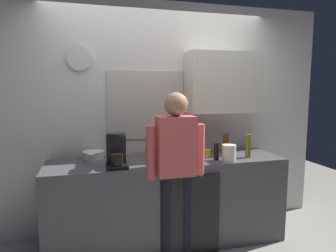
{
  "coord_description": "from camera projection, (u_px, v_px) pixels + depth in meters",
  "views": [
    {
      "loc": [
        -0.76,
        -2.59,
        1.63
      ],
      "look_at": [
        -0.01,
        0.25,
        1.26
      ],
      "focal_mm": 31.42,
      "sensor_mm": 36.0,
      "label": 1
    }
  ],
  "objects": [
    {
      "name": "bottle_clear_soda",
      "position": [
        200.0,
        142.0,
        3.3
      ],
      "size": [
        0.09,
        0.09,
        0.28
      ],
      "primitive_type": "cylinder",
      "color": "#2D8C33",
      "rests_on": "kitchen_counter"
    },
    {
      "name": "back_wall_assembly",
      "position": [
        167.0,
        112.0,
        3.41
      ],
      "size": [
        4.05,
        0.42,
        2.6
      ],
      "color": "white",
      "rests_on": "ground_plane"
    },
    {
      "name": "dishwasher_panel",
      "position": [
        192.0,
        216.0,
        2.84
      ],
      "size": [
        0.56,
        0.02,
        0.81
      ],
      "primitive_type": "cube",
      "color": "black",
      "rests_on": "ground_plane"
    },
    {
      "name": "storage_canister",
      "position": [
        229.0,
        153.0,
        2.97
      ],
      "size": [
        0.14,
        0.14,
        0.17
      ],
      "primitive_type": "cylinder",
      "color": "silver",
      "rests_on": "kitchen_counter"
    },
    {
      "name": "bottle_olive_oil",
      "position": [
        248.0,
        146.0,
        3.14
      ],
      "size": [
        0.06,
        0.06,
        0.25
      ],
      "primitive_type": "cylinder",
      "color": "olive",
      "rests_on": "kitchen_counter"
    },
    {
      "name": "cup_yellow_cup",
      "position": [
        207.0,
        153.0,
        3.15
      ],
      "size": [
        0.07,
        0.07,
        0.08
      ],
      "primitive_type": "cylinder",
      "color": "yellow",
      "rests_on": "kitchen_counter"
    },
    {
      "name": "person_at_sink",
      "position": [
        176.0,
        162.0,
        2.76
      ],
      "size": [
        0.57,
        0.22,
        1.6
      ],
      "rotation": [
        0.0,
        0.0,
        -0.12
      ],
      "color": "black",
      "rests_on": "ground_plane"
    },
    {
      "name": "kitchen_counter",
      "position": [
        168.0,
        201.0,
        3.11
      ],
      "size": [
        2.45,
        0.64,
        0.9
      ],
      "primitive_type": "cube",
      "color": "#4C4C51",
      "rests_on": "ground_plane"
    },
    {
      "name": "cup_blue_mug",
      "position": [
        180.0,
        151.0,
        3.26
      ],
      "size": [
        0.08,
        0.08,
        0.1
      ],
      "primitive_type": "cylinder",
      "color": "#3351B2",
      "rests_on": "kitchen_counter"
    },
    {
      "name": "dish_soap",
      "position": [
        148.0,
        149.0,
        3.23
      ],
      "size": [
        0.06,
        0.06,
        0.18
      ],
      "color": "yellow",
      "rests_on": "kitchen_counter"
    },
    {
      "name": "bottle_amber_beer",
      "position": [
        226.0,
        144.0,
        3.3
      ],
      "size": [
        0.06,
        0.06,
        0.23
      ],
      "primitive_type": "cylinder",
      "color": "brown",
      "rests_on": "kitchen_counter"
    },
    {
      "name": "bottle_dark_sauce",
      "position": [
        217.0,
        151.0,
        3.03
      ],
      "size": [
        0.06,
        0.06,
        0.18
      ],
      "primitive_type": "cylinder",
      "color": "black",
      "rests_on": "kitchen_counter"
    },
    {
      "name": "coffee_maker",
      "position": [
        116.0,
        152.0,
        2.74
      ],
      "size": [
        0.2,
        0.2,
        0.33
      ],
      "color": "black",
      "rests_on": "kitchen_counter"
    },
    {
      "name": "potted_plant",
      "position": [
        172.0,
        149.0,
        2.95
      ],
      "size": [
        0.15,
        0.15,
        0.23
      ],
      "color": "#9E5638",
      "rests_on": "kitchen_counter"
    },
    {
      "name": "mixing_bowl",
      "position": [
        93.0,
        155.0,
        3.09
      ],
      "size": [
        0.22,
        0.22,
        0.08
      ],
      "primitive_type": "cylinder",
      "color": "white",
      "rests_on": "kitchen_counter"
    },
    {
      "name": "cup_white_mug",
      "position": [
        91.0,
        159.0,
        2.89
      ],
      "size": [
        0.08,
        0.08,
        0.09
      ],
      "primitive_type": "cylinder",
      "color": "white",
      "rests_on": "kitchen_counter"
    }
  ]
}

